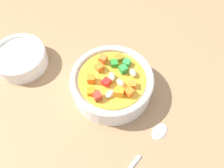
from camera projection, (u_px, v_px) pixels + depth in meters
ground_plane at (112, 92)px, 50.38cm from camera, size 140.00×140.00×2.00cm
soup_bowl_main at (112, 83)px, 47.22cm from camera, size 16.02×16.02×5.94cm
spoon at (142, 153)px, 42.42cm from camera, size 19.06×2.38×0.82cm
side_bowl_small at (20, 58)px, 51.43cm from camera, size 11.19×11.19×3.70cm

